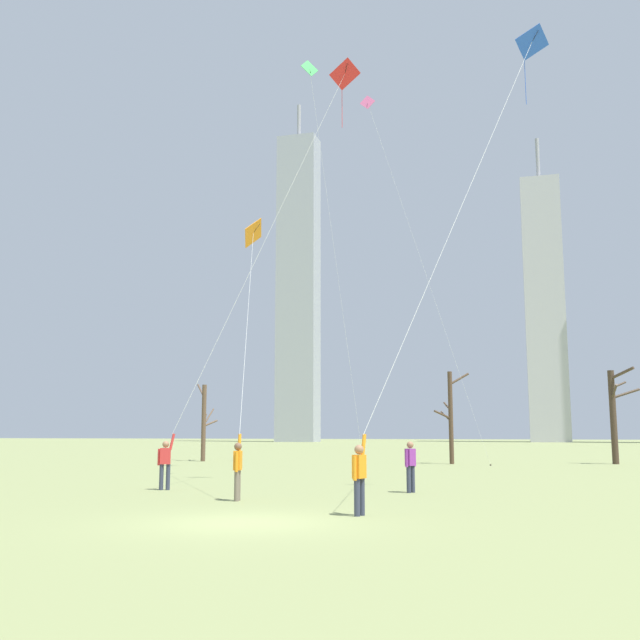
{
  "coord_description": "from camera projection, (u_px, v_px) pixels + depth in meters",
  "views": [
    {
      "loc": [
        5.88,
        -15.31,
        1.91
      ],
      "look_at": [
        0.0,
        6.0,
        5.25
      ],
      "focal_mm": 41.75,
      "sensor_mm": 36.0,
      "label": 1
    }
  ],
  "objects": [
    {
      "name": "distant_kite_drifting_right_green",
      "position": [
        315.0,
        109.0,
        39.96
      ],
      "size": [
        2.65,
        3.24,
        21.84
      ],
      "color": "green",
      "rests_on": "ground"
    },
    {
      "name": "ground_plane",
      "position": [
        245.0,
        523.0,
        15.85
      ],
      "size": [
        400.0,
        400.0,
        0.0
      ],
      "primitive_type": "plane",
      "color": "#848E56"
    },
    {
      "name": "skyline_squat_block",
      "position": [
        545.0,
        309.0,
        152.62
      ],
      "size": [
        7.8,
        8.9,
        63.77
      ],
      "color": "#B2B2B7",
      "rests_on": "ground"
    },
    {
      "name": "kite_flyer_midfield_center_orange",
      "position": [
        243.0,
        388.0,
        23.94
      ],
      "size": [
        3.88,
        11.08,
        11.37
      ],
      "color": "#726656",
      "rests_on": "ground"
    },
    {
      "name": "bare_tree_far_right_edge",
      "position": [
        614.0,
        412.0,
        45.57
      ],
      "size": [
        1.92,
        1.98,
        5.84
      ],
      "color": "#423326",
      "rests_on": "ground"
    },
    {
      "name": "kite_flyer_foreground_left_blue",
      "position": [
        403.0,
        364.0,
        18.81
      ],
      "size": [
        5.21,
        8.04,
        15.64
      ],
      "color": "#33384C",
      "rests_on": "ground"
    },
    {
      "name": "skyline_mid_tower_right",
      "position": [
        298.0,
        286.0,
        156.53
      ],
      "size": [
        8.25,
        5.59,
        72.76
      ],
      "color": "#9EA3AD",
      "rests_on": "ground"
    },
    {
      "name": "kite_flyer_far_back_red",
      "position": [
        204.0,
        379.0,
        25.84
      ],
      "size": [
        6.23,
        4.32,
        16.59
      ],
      "color": "#33384C",
      "rests_on": "ground"
    },
    {
      "name": "bystander_far_off_by_trees",
      "position": [
        410.0,
        464.0,
        23.85
      ],
      "size": [
        0.33,
        0.46,
        1.62
      ],
      "color": "#33384C",
      "rests_on": "ground"
    },
    {
      "name": "bare_tree_leftmost",
      "position": [
        204.0,
        421.0,
        50.1
      ],
      "size": [
        1.84,
        1.99,
        5.25
      ],
      "color": "brown",
      "rests_on": "ground"
    },
    {
      "name": "distant_kite_high_overhead_pink",
      "position": [
        377.0,
        131.0,
        47.75
      ],
      "size": [
        7.63,
        0.36,
        23.66
      ],
      "color": "pink",
      "rests_on": "ground"
    },
    {
      "name": "bare_tree_left_of_center",
      "position": [
        451.0,
        415.0,
        45.79
      ],
      "size": [
        2.14,
        1.8,
        5.65
      ],
      "color": "#4C3828",
      "rests_on": "ground"
    }
  ]
}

